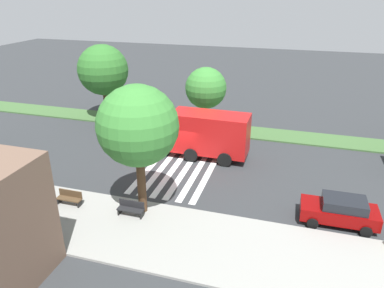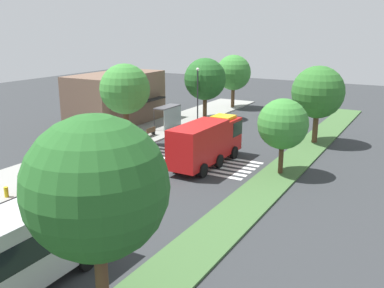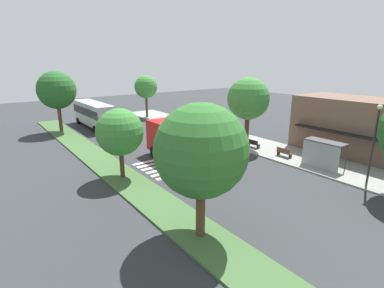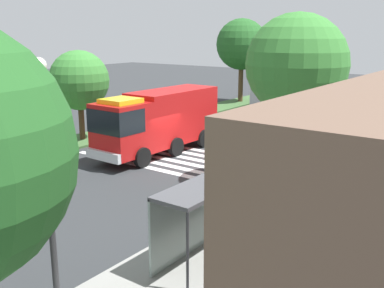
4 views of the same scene
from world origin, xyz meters
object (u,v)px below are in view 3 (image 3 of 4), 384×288
Objects in this scene: transit_bus at (93,113)px; sidewalk_tree_far_west at (146,87)px; bench_west_of_shelter at (253,143)px; parked_car_west at (175,126)px; fire_truck at (180,142)px; fire_hydrant at (175,125)px; median_tree_far_west at (57,90)px; sidewalk_tree_west at (248,99)px; median_tree_center at (201,151)px; bench_near_shelter at (284,152)px; bus_stop_shelter at (323,149)px; street_lamp at (374,140)px; median_tree_west at (120,132)px.

transit_bus is 10.61m from sidewalk_tree_far_west.
transit_bus is 24.46m from bench_west_of_shelter.
parked_car_west is 12.87m from transit_bus.
fire_hydrant is at bearing 149.13° from fire_truck.
transit_bus is 6.16m from median_tree_far_west.
sidewalk_tree_west is 14.64m from fire_hydrant.
median_tree_center is (21.83, -12.63, 4.19)m from parked_car_west.
fire_truck reaches higher than bench_west_of_shelter.
bench_west_of_shelter is (-4.18, 0.00, 0.00)m from bench_near_shelter.
street_lamp is at bearing -13.65° from bus_stop_shelter.
bench_near_shelter is (5.13, 9.38, -1.48)m from fire_truck.
bench_near_shelter is at bearing 0.00° from bench_west_of_shelter.
street_lamp is 13.19m from sidewalk_tree_west.
bench_west_of_shelter is at bearing 12.96° from parked_car_west.
bus_stop_shelter is 15.93m from median_tree_center.
sidewalk_tree_far_west reaches higher than bench_near_shelter.
bus_stop_shelter is at bearing 60.67° from median_tree_west.
bench_near_shelter is 6.87m from sidewalk_tree_west.
median_tree_center is at bearing -30.67° from parked_car_west.
street_lamp is 0.86× the size of median_tree_center.
median_tree_far_west is 1.42× the size of median_tree_west.
sidewalk_tree_west reaches higher than bench_west_of_shelter.
parked_car_west is at bearing -175.78° from street_lamp.
bench_west_of_shelter reaches higher than fire_hydrant.
parked_car_west is 6.10× the size of fire_hydrant.
parked_car_west is 12.46m from sidewalk_tree_west.
bench_west_of_shelter is at bearing -179.80° from bus_stop_shelter.
parked_car_west is 16.22m from bench_near_shelter.
median_tree_west is at bearing 166.64° from transit_bus.
median_tree_west is (0.42, -6.10, 1.93)m from fire_truck.
sidewalk_tree_far_west reaches higher than bench_west_of_shelter.
sidewalk_tree_far_west is 23.49m from sidewalk_tree_west.
parked_car_west is 0.39× the size of transit_bus.
sidewalk_tree_far_west is (-12.18, 2.20, 4.45)m from parked_car_west.
median_tree_center reaches higher than median_tree_west.
bench_west_of_shelter is 0.28× the size of median_tree_west.
median_tree_center is at bearing -100.03° from street_lamp.
street_lamp is at bearing -165.09° from transit_bus.
sidewalk_tree_west reaches higher than sidewalk_tree_far_west.
bench_west_of_shelter is 15.86m from median_tree_west.
fire_hydrant is at bearing 144.08° from parked_car_west.
median_tree_far_west is (0.82, -4.89, 3.64)m from transit_bus.
transit_bus is 22.08m from median_tree_west.
fire_truck is 9.43m from sidewalk_tree_west.
parked_car_west reaches higher than bench_near_shelter.
fire_hydrant is (-18.36, -1.14, -0.10)m from bench_near_shelter.
fire_truck is 21.45m from median_tree_far_west.
transit_bus is 3.14× the size of bus_stop_shelter.
sidewalk_tree_far_west is (-28.14, -0.64, 4.72)m from bench_near_shelter.
transit_bus is 15.69× the size of fire_hydrant.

